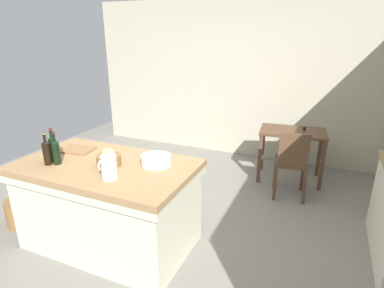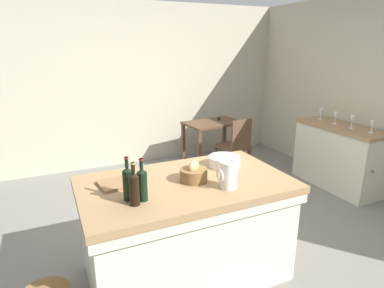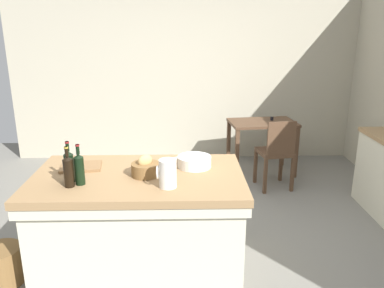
% 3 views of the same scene
% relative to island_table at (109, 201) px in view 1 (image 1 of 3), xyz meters
% --- Properties ---
extents(ground_plane, '(6.76, 6.76, 0.00)m').
position_rel_island_table_xyz_m(ground_plane, '(0.43, 0.45, -0.47)').
color(ground_plane, slate).
extents(wall_back, '(5.32, 0.12, 2.60)m').
position_rel_island_table_xyz_m(wall_back, '(0.43, 3.05, 0.83)').
color(wall_back, '#B2AA93').
rests_on(wall_back, ground).
extents(island_table, '(1.69, 0.99, 0.88)m').
position_rel_island_table_xyz_m(island_table, '(0.00, 0.00, 0.00)').
color(island_table, '#99754C').
rests_on(island_table, ground).
extents(writing_desk, '(0.96, 0.66, 0.80)m').
position_rel_island_table_xyz_m(writing_desk, '(1.47, 2.28, 0.15)').
color(writing_desk, '#513826').
rests_on(writing_desk, ground).
extents(wooden_chair, '(0.46, 0.46, 0.92)m').
position_rel_island_table_xyz_m(wooden_chair, '(1.54, 1.70, 0.03)').
color(wooden_chair, '#513826').
rests_on(wooden_chair, ground).
extents(pitcher, '(0.17, 0.13, 0.25)m').
position_rel_island_table_xyz_m(pitcher, '(0.25, -0.25, 0.52)').
color(pitcher, silver).
rests_on(pitcher, island_table).
extents(wash_bowl, '(0.28, 0.28, 0.09)m').
position_rel_island_table_xyz_m(wash_bowl, '(0.46, 0.17, 0.45)').
color(wash_bowl, silver).
rests_on(wash_bowl, island_table).
extents(bread_basket, '(0.22, 0.22, 0.17)m').
position_rel_island_table_xyz_m(bread_basket, '(0.06, -0.02, 0.47)').
color(bread_basket, brown).
rests_on(bread_basket, island_table).
extents(cutting_board, '(0.36, 0.28, 0.02)m').
position_rel_island_table_xyz_m(cutting_board, '(-0.49, 0.16, 0.42)').
color(cutting_board, olive).
rests_on(cutting_board, island_table).
extents(wine_bottle_dark, '(0.07, 0.07, 0.31)m').
position_rel_island_table_xyz_m(wine_bottle_dark, '(-0.41, -0.18, 0.53)').
color(wine_bottle_dark, black).
rests_on(wine_bottle_dark, island_table).
extents(wine_bottle_amber, '(0.07, 0.07, 0.32)m').
position_rel_island_table_xyz_m(wine_bottle_amber, '(-0.50, -0.13, 0.54)').
color(wine_bottle_amber, black).
rests_on(wine_bottle_amber, island_table).
extents(wine_bottle_green, '(0.07, 0.07, 0.31)m').
position_rel_island_table_xyz_m(wine_bottle_green, '(-0.48, -0.23, 0.53)').
color(wine_bottle_green, black).
rests_on(wine_bottle_green, island_table).
extents(wicker_hamper, '(0.33, 0.33, 0.31)m').
position_rel_island_table_xyz_m(wicker_hamper, '(-1.12, -0.14, -0.32)').
color(wicker_hamper, brown).
rests_on(wicker_hamper, ground).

